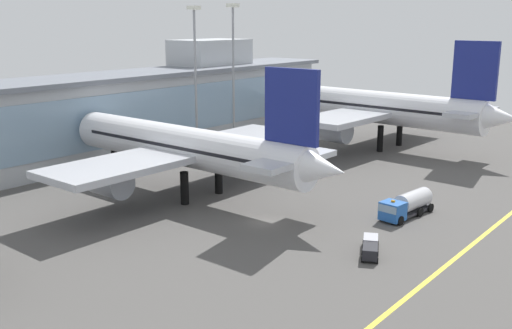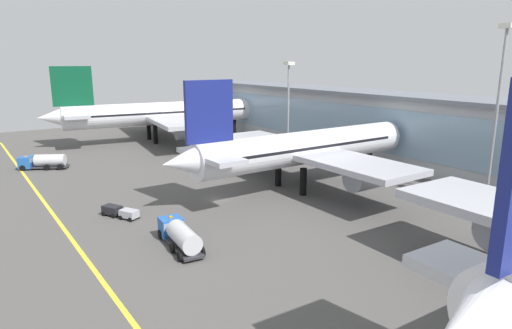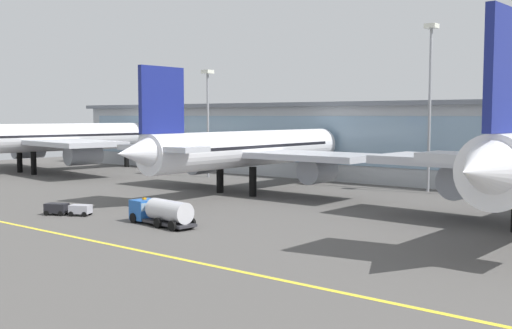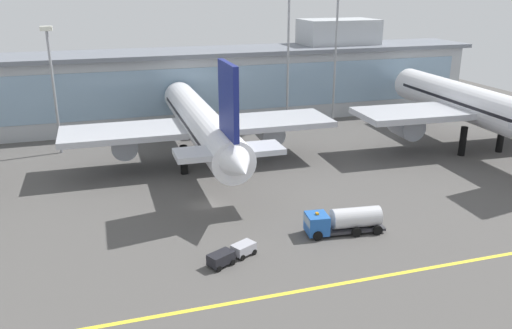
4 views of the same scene
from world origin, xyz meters
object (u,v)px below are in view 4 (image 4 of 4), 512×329
apron_light_mast_west (336,37)px  apron_light_mast_centre (51,70)px  airliner_near_right (201,124)px  baggage_tug_near (231,254)px  apron_light_mast_east (288,40)px  fuel_tanker_truck (342,220)px  airliner_far_right (474,106)px

apron_light_mast_west → apron_light_mast_centre: bearing=-174.8°
apron_light_mast_centre → airliner_near_right: bearing=-32.5°
baggage_tug_near → apron_light_mast_west: apron_light_mast_west is taller
baggage_tug_near → apron_light_mast_centre: apron_light_mast_centre is taller
airliner_near_right → baggage_tug_near: 30.89m
apron_light_mast_west → apron_light_mast_centre: 52.09m
apron_light_mast_east → baggage_tug_near: bearing=-116.5°
fuel_tanker_truck → apron_light_mast_east: bearing=-97.0°
airliner_near_right → apron_light_mast_centre: (-21.09, 13.45, 7.06)m
airliner_far_right → apron_light_mast_west: apron_light_mast_west is taller
airliner_far_right → apron_light_mast_west: size_ratio=1.96×
fuel_tanker_truck → baggage_tug_near: size_ratio=1.63×
airliner_far_right → apron_light_mast_east: size_ratio=2.00×
apron_light_mast_east → fuel_tanker_truck: bearing=-103.1°
apron_light_mast_west → airliner_near_right: bearing=-149.4°
apron_light_mast_centre → apron_light_mast_east: (42.14, 5.32, 3.01)m
airliner_near_right → apron_light_mast_centre: apron_light_mast_centre is taller
airliner_near_right → fuel_tanker_truck: 29.96m
apron_light_mast_centre → baggage_tug_near: bearing=-67.8°
airliner_far_right → apron_light_mast_east: apron_light_mast_east is taller
airliner_far_right → apron_light_mast_centre: 69.33m
airliner_far_right → apron_light_mast_east: (-24.43, 23.59, 9.34)m
apron_light_mast_centre → airliner_far_right: bearing=-15.3°
fuel_tanker_truck → apron_light_mast_west: size_ratio=0.35×
airliner_far_right → apron_light_mast_east: bearing=48.4°
apron_light_mast_centre → apron_light_mast_east: size_ratio=0.79×
airliner_near_right → fuel_tanker_truck: bearing=-159.2°
baggage_tug_near → apron_light_mast_centre: size_ratio=0.28×
airliner_far_right → baggage_tug_near: airliner_far_right is taller
apron_light_mast_east → airliner_far_right: bearing=-44.0°
airliner_far_right → fuel_tanker_truck: size_ratio=5.61×
apron_light_mast_west → apron_light_mast_east: (-9.62, 0.61, -0.31)m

